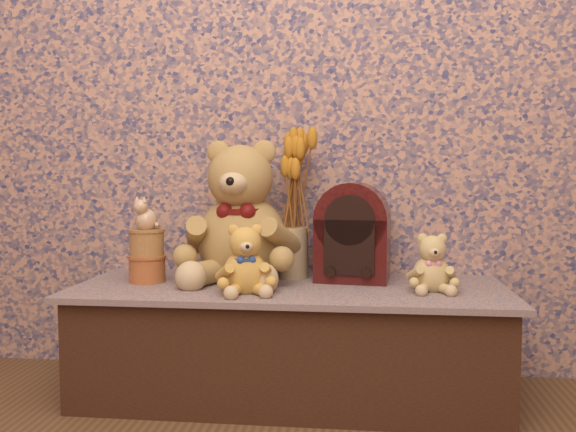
% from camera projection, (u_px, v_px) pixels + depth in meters
% --- Properties ---
extents(display_shelf, '(1.45, 0.58, 0.38)m').
position_uv_depth(display_shelf, '(290.00, 341.00, 2.09)').
color(display_shelf, '#354B6D').
rests_on(display_shelf, ground).
extents(teddy_large, '(0.45, 0.52, 0.53)m').
position_uv_depth(teddy_large, '(242.00, 205.00, 2.18)').
color(teddy_large, '#A88241').
rests_on(teddy_large, display_shelf).
extents(teddy_medium, '(0.24, 0.27, 0.23)m').
position_uv_depth(teddy_medium, '(245.00, 256.00, 1.94)').
color(teddy_medium, gold).
rests_on(teddy_medium, display_shelf).
extents(teddy_small, '(0.17, 0.20, 0.20)m').
position_uv_depth(teddy_small, '(432.00, 260.00, 1.97)').
color(teddy_small, tan).
rests_on(teddy_small, display_shelf).
extents(cathedral_radio, '(0.27, 0.21, 0.35)m').
position_uv_depth(cathedral_radio, '(353.00, 232.00, 2.15)').
color(cathedral_radio, '#370A0B').
rests_on(cathedral_radio, display_shelf).
extents(ceramic_vase, '(0.15, 0.15, 0.18)m').
position_uv_depth(ceramic_vase, '(293.00, 253.00, 2.21)').
color(ceramic_vase, tan).
rests_on(ceramic_vase, display_shelf).
extents(dried_stalks, '(0.30, 0.30, 0.44)m').
position_uv_depth(dried_stalks, '(293.00, 167.00, 2.19)').
color(dried_stalks, '#C2771F').
rests_on(dried_stalks, ceramic_vase).
extents(biscuit_tin_lower, '(0.14, 0.14, 0.09)m').
position_uv_depth(biscuit_tin_lower, '(147.00, 269.00, 2.13)').
color(biscuit_tin_lower, gold).
rests_on(biscuit_tin_lower, display_shelf).
extents(biscuit_tin_upper, '(0.15, 0.15, 0.09)m').
position_uv_depth(biscuit_tin_upper, '(147.00, 243.00, 2.12)').
color(biscuit_tin_upper, tan).
rests_on(biscuit_tin_upper, biscuit_tin_lower).
extents(cat_figurine, '(0.11, 0.12, 0.12)m').
position_uv_depth(cat_figurine, '(146.00, 213.00, 2.11)').
color(cat_figurine, silver).
rests_on(cat_figurine, biscuit_tin_upper).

